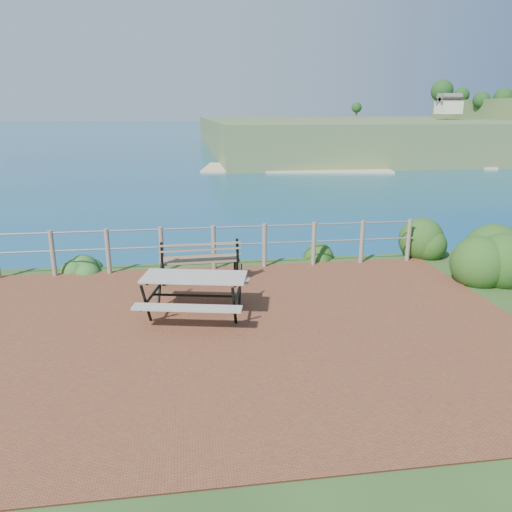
% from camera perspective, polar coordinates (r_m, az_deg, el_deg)
% --- Properties ---
extents(ground, '(10.00, 7.00, 0.12)m').
position_cam_1_polar(ground, '(8.22, -3.33, -8.63)').
color(ground, brown).
rests_on(ground, ground).
extents(ocean, '(1200.00, 1200.00, 0.00)m').
position_cam_1_polar(ocean, '(207.46, -8.28, 15.16)').
color(ocean, '#135475').
rests_on(ocean, ground).
extents(safety_railing, '(9.40, 0.10, 1.00)m').
position_cam_1_polar(safety_railing, '(11.18, -4.86, 1.26)').
color(safety_railing, '#6B5B4C').
rests_on(safety_railing, ground).
extents(picnic_table, '(1.86, 1.50, 0.74)m').
position_cam_1_polar(picnic_table, '(8.64, -6.99, -4.05)').
color(picnic_table, gray).
rests_on(picnic_table, ground).
extents(park_bench, '(1.67, 0.49, 0.93)m').
position_cam_1_polar(park_bench, '(10.38, -6.49, 0.26)').
color(park_bench, brown).
rests_on(park_bench, ground).
extents(shrub_right_front, '(1.45, 1.45, 2.05)m').
position_cam_1_polar(shrub_right_front, '(11.52, 24.53, -2.72)').
color(shrub_right_front, '#1F4114').
rests_on(shrub_right_front, ground).
extents(shrub_right_edge, '(1.17, 1.17, 1.67)m').
position_cam_1_polar(shrub_right_edge, '(12.88, 18.37, -0.14)').
color(shrub_right_edge, '#1F4114').
rests_on(shrub_right_edge, ground).
extents(shrub_lip_west, '(0.82, 0.82, 0.58)m').
position_cam_1_polar(shrub_lip_west, '(11.94, -19.59, -1.53)').
color(shrub_lip_west, '#264C1C').
rests_on(shrub_lip_west, ground).
extents(shrub_lip_east, '(0.81, 0.81, 0.56)m').
position_cam_1_polar(shrub_lip_east, '(12.25, 6.58, -0.22)').
color(shrub_lip_east, '#1F4114').
rests_on(shrub_lip_east, ground).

